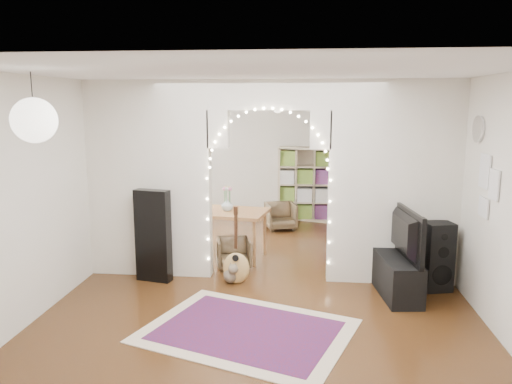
# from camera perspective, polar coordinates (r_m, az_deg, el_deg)

# --- Properties ---
(floor) EXTENTS (7.50, 7.50, 0.00)m
(floor) POSITION_cam_1_polar(r_m,az_deg,el_deg) (7.06, 1.41, -9.68)
(floor) COLOR black
(floor) RESTS_ON ground
(ceiling) EXTENTS (5.00, 7.50, 0.02)m
(ceiling) POSITION_cam_1_polar(r_m,az_deg,el_deg) (6.65, 1.51, 12.77)
(ceiling) COLOR white
(ceiling) RESTS_ON wall_back
(wall_back) EXTENTS (5.00, 0.02, 2.70)m
(wall_back) POSITION_cam_1_polar(r_m,az_deg,el_deg) (10.44, 3.01, 4.44)
(wall_back) COLOR silver
(wall_back) RESTS_ON floor
(wall_front) EXTENTS (5.00, 0.02, 2.70)m
(wall_front) POSITION_cam_1_polar(r_m,az_deg,el_deg) (3.10, -3.84, -9.77)
(wall_front) COLOR silver
(wall_front) RESTS_ON floor
(wall_left) EXTENTS (0.02, 7.50, 2.70)m
(wall_left) POSITION_cam_1_polar(r_m,az_deg,el_deg) (7.34, -18.39, 1.45)
(wall_left) COLOR silver
(wall_left) RESTS_ON floor
(wall_right) EXTENTS (0.02, 7.50, 2.70)m
(wall_right) POSITION_cam_1_polar(r_m,az_deg,el_deg) (7.00, 22.33, 0.79)
(wall_right) COLOR silver
(wall_right) RESTS_ON floor
(divider_wall) EXTENTS (5.00, 0.20, 2.70)m
(divider_wall) POSITION_cam_1_polar(r_m,az_deg,el_deg) (6.71, 1.46, 1.83)
(divider_wall) COLOR silver
(divider_wall) RESTS_ON floor
(fairy_lights) EXTENTS (1.64, 0.04, 1.60)m
(fairy_lights) POSITION_cam_1_polar(r_m,az_deg,el_deg) (6.57, 1.38, 2.74)
(fairy_lights) COLOR #FFEABF
(fairy_lights) RESTS_ON divider_wall
(window) EXTENTS (0.04, 1.20, 1.40)m
(window) POSITION_cam_1_polar(r_m,az_deg,el_deg) (8.97, -13.61, 4.17)
(window) COLOR white
(window) RESTS_ON wall_left
(wall_clock) EXTENTS (0.03, 0.31, 0.31)m
(wall_clock) POSITION_cam_1_polar(r_m,az_deg,el_deg) (6.35, 24.14, 6.58)
(wall_clock) COLOR white
(wall_clock) RESTS_ON wall_right
(picture_frames) EXTENTS (0.02, 0.50, 0.70)m
(picture_frames) POSITION_cam_1_polar(r_m,az_deg,el_deg) (6.03, 24.89, 0.63)
(picture_frames) COLOR white
(picture_frames) RESTS_ON wall_right
(paper_lantern) EXTENTS (0.40, 0.40, 0.40)m
(paper_lantern) POSITION_cam_1_polar(r_m,az_deg,el_deg) (4.86, -24.02, 7.50)
(paper_lantern) COLOR white
(paper_lantern) RESTS_ON ceiling
(ceiling_fan) EXTENTS (1.10, 1.10, 0.30)m
(ceiling_fan) POSITION_cam_1_polar(r_m,az_deg,el_deg) (8.64, 2.51, 10.20)
(ceiling_fan) COLOR #BA7F3E
(ceiling_fan) RESTS_ON ceiling
(area_rug) EXTENTS (2.51, 2.20, 0.02)m
(area_rug) POSITION_cam_1_polar(r_m,az_deg,el_deg) (5.52, -1.03, -15.54)
(area_rug) COLOR maroon
(area_rug) RESTS_ON floor
(guitar_case) EXTENTS (0.50, 0.26, 1.26)m
(guitar_case) POSITION_cam_1_polar(r_m,az_deg,el_deg) (6.89, -11.67, -4.92)
(guitar_case) COLOR black
(guitar_case) RESTS_ON floor
(acoustic_guitar) EXTENTS (0.38, 0.21, 0.90)m
(acoustic_guitar) POSITION_cam_1_polar(r_m,az_deg,el_deg) (6.70, -2.28, -7.27)
(acoustic_guitar) COLOR tan
(acoustic_guitar) RESTS_ON floor
(tabby_cat) EXTENTS (0.30, 0.48, 0.32)m
(tabby_cat) POSITION_cam_1_polar(r_m,az_deg,el_deg) (6.82, -2.82, -9.26)
(tabby_cat) COLOR brown
(tabby_cat) RESTS_ON floor
(floor_speaker) EXTENTS (0.41, 0.38, 0.90)m
(floor_speaker) POSITION_cam_1_polar(r_m,az_deg,el_deg) (6.88, 20.00, -6.95)
(floor_speaker) COLOR black
(floor_speaker) RESTS_ON floor
(media_console) EXTENTS (0.52, 1.04, 0.50)m
(media_console) POSITION_cam_1_polar(r_m,az_deg,el_deg) (6.58, 15.80, -9.29)
(media_console) COLOR black
(media_console) RESTS_ON floor
(tv) EXTENTS (0.27, 1.08, 0.62)m
(tv) POSITION_cam_1_polar(r_m,az_deg,el_deg) (6.42, 16.04, -4.58)
(tv) COLOR black
(tv) RESTS_ON media_console
(bookcase) EXTENTS (1.51, 0.79, 1.50)m
(bookcase) POSITION_cam_1_polar(r_m,az_deg,el_deg) (10.26, 6.63, 0.90)
(bookcase) COLOR tan
(bookcase) RESTS_ON floor
(dining_table) EXTENTS (1.31, 0.98, 0.76)m
(dining_table) POSITION_cam_1_polar(r_m,az_deg,el_deg) (7.72, -3.31, -2.68)
(dining_table) COLOR brown
(dining_table) RESTS_ON floor
(flower_vase) EXTENTS (0.21, 0.21, 0.19)m
(flower_vase) POSITION_cam_1_polar(r_m,az_deg,el_deg) (7.69, -3.32, -1.45)
(flower_vase) COLOR silver
(flower_vase) RESTS_ON dining_table
(dining_chair_left) EXTENTS (0.57, 0.58, 0.44)m
(dining_chair_left) POSITION_cam_1_polar(r_m,az_deg,el_deg) (7.38, -2.55, -6.98)
(dining_chair_left) COLOR #4E3D27
(dining_chair_left) RESTS_ON floor
(dining_chair_right) EXTENTS (0.68, 0.69, 0.51)m
(dining_chair_right) POSITION_cam_1_polar(r_m,az_deg,el_deg) (9.56, 2.84, -2.76)
(dining_chair_right) COLOR #4E3D27
(dining_chair_right) RESTS_ON floor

